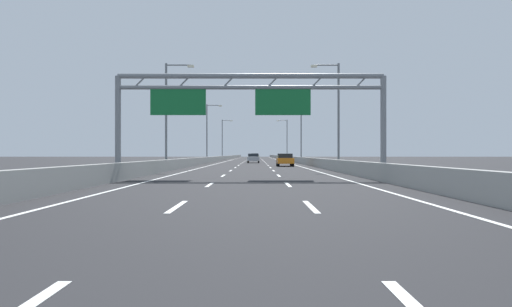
{
  "coord_description": "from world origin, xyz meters",
  "views": [
    {
      "loc": [
        0.33,
        -0.29,
        1.43
      ],
      "look_at": [
        0.1,
        60.04,
        1.46
      ],
      "focal_mm": 33.38,
      "sensor_mm": 36.0,
      "label": 1
    }
  ],
  "objects_px": {
    "streetlamp_right_far": "(302,129)",
    "silver_car": "(255,158)",
    "streetlamp_left_mid": "(171,109)",
    "blue_car": "(257,156)",
    "streetlamp_right_mid": "(338,109)",
    "streetlamp_left_far": "(210,129)",
    "orange_car": "(287,160)",
    "yellow_car": "(257,157)",
    "sign_gantry": "(248,98)",
    "streetlamp_left_distant": "(225,137)",
    "streetlamp_right_distant": "(288,137)"
  },
  "relations": [
    {
      "from": "sign_gantry",
      "to": "streetlamp_right_far",
      "type": "height_order",
      "value": "streetlamp_right_far"
    },
    {
      "from": "yellow_car",
      "to": "streetlamp_left_far",
      "type": "bearing_deg",
      "value": -104.99
    },
    {
      "from": "silver_car",
      "to": "streetlamp_left_mid",
      "type": "bearing_deg",
      "value": -102.93
    },
    {
      "from": "streetlamp_left_distant",
      "to": "streetlamp_right_distant",
      "type": "height_order",
      "value": "same"
    },
    {
      "from": "sign_gantry",
      "to": "blue_car",
      "type": "relative_size",
      "value": 4.01
    },
    {
      "from": "streetlamp_right_far",
      "to": "streetlamp_left_distant",
      "type": "relative_size",
      "value": 1.0
    },
    {
      "from": "silver_car",
      "to": "streetlamp_left_distant",
      "type": "bearing_deg",
      "value": 100.93
    },
    {
      "from": "streetlamp_left_mid",
      "to": "streetlamp_right_far",
      "type": "bearing_deg",
      "value": 67.0
    },
    {
      "from": "streetlamp_right_far",
      "to": "blue_car",
      "type": "relative_size",
      "value": 2.29
    },
    {
      "from": "streetlamp_left_mid",
      "to": "yellow_car",
      "type": "height_order",
      "value": "streetlamp_left_mid"
    },
    {
      "from": "streetlamp_right_mid",
      "to": "streetlamp_left_far",
      "type": "bearing_deg",
      "value": 113.0
    },
    {
      "from": "sign_gantry",
      "to": "streetlamp_right_distant",
      "type": "height_order",
      "value": "streetlamp_right_distant"
    },
    {
      "from": "streetlamp_right_far",
      "to": "silver_car",
      "type": "relative_size",
      "value": 2.25
    },
    {
      "from": "sign_gantry",
      "to": "yellow_car",
      "type": "xyz_separation_m",
      "value": [
        0.38,
        76.67,
        -4.07
      ]
    },
    {
      "from": "silver_car",
      "to": "streetlamp_left_far",
      "type": "bearing_deg",
      "value": 157.74
    },
    {
      "from": "streetlamp_right_mid",
      "to": "sign_gantry",
      "type": "bearing_deg",
      "value": -120.32
    },
    {
      "from": "streetlamp_right_far",
      "to": "silver_car",
      "type": "height_order",
      "value": "streetlamp_right_far"
    },
    {
      "from": "streetlamp_left_far",
      "to": "streetlamp_right_far",
      "type": "bearing_deg",
      "value": 0.0
    },
    {
      "from": "streetlamp_left_distant",
      "to": "silver_car",
      "type": "height_order",
      "value": "streetlamp_left_distant"
    },
    {
      "from": "streetlamp_left_far",
      "to": "yellow_car",
      "type": "height_order",
      "value": "streetlamp_left_far"
    },
    {
      "from": "streetlamp_right_mid",
      "to": "streetlamp_left_distant",
      "type": "relative_size",
      "value": 1.0
    },
    {
      "from": "streetlamp_left_far",
      "to": "streetlamp_right_distant",
      "type": "relative_size",
      "value": 1.0
    },
    {
      "from": "streetlamp_left_mid",
      "to": "streetlamp_right_mid",
      "type": "relative_size",
      "value": 1.0
    },
    {
      "from": "streetlamp_left_distant",
      "to": "blue_car",
      "type": "xyz_separation_m",
      "value": [
        7.54,
        0.47,
        -4.63
      ]
    },
    {
      "from": "sign_gantry",
      "to": "streetlamp_left_mid",
      "type": "distance_m",
      "value": 15.08
    },
    {
      "from": "sign_gantry",
      "to": "orange_car",
      "type": "relative_size",
      "value": 3.82
    },
    {
      "from": "orange_car",
      "to": "streetlamp_left_mid",
      "type": "bearing_deg",
      "value": -132.79
    },
    {
      "from": "orange_car",
      "to": "streetlamp_right_far",
      "type": "bearing_deg",
      "value": 80.62
    },
    {
      "from": "streetlamp_right_mid",
      "to": "yellow_car",
      "type": "bearing_deg",
      "value": 96.63
    },
    {
      "from": "streetlamp_right_far",
      "to": "silver_car",
      "type": "bearing_deg",
      "value": -158.2
    },
    {
      "from": "sign_gantry",
      "to": "streetlamp_left_distant",
      "type": "bearing_deg",
      "value": 94.91
    },
    {
      "from": "streetlamp_right_far",
      "to": "yellow_car",
      "type": "height_order",
      "value": "streetlamp_right_far"
    },
    {
      "from": "streetlamp_left_far",
      "to": "silver_car",
      "type": "distance_m",
      "value": 9.23
    },
    {
      "from": "streetlamp_right_mid",
      "to": "silver_car",
      "type": "relative_size",
      "value": 2.25
    },
    {
      "from": "orange_car",
      "to": "blue_car",
      "type": "bearing_deg",
      "value": 93.47
    },
    {
      "from": "streetlamp_right_far",
      "to": "silver_car",
      "type": "distance_m",
      "value": 9.37
    },
    {
      "from": "orange_car",
      "to": "streetlamp_right_mid",
      "type": "bearing_deg",
      "value": -72.3
    },
    {
      "from": "streetlamp_right_mid",
      "to": "orange_car",
      "type": "bearing_deg",
      "value": 107.7
    },
    {
      "from": "streetlamp_right_mid",
      "to": "streetlamp_left_far",
      "type": "xyz_separation_m",
      "value": [
        -14.93,
        35.17,
        0.0
      ]
    },
    {
      "from": "streetlamp_left_distant",
      "to": "streetlamp_right_far",
      "type": "bearing_deg",
      "value": -67.0
    },
    {
      "from": "yellow_car",
      "to": "orange_car",
      "type": "distance_m",
      "value": 51.54
    },
    {
      "from": "streetlamp_left_mid",
      "to": "streetlamp_right_far",
      "type": "xyz_separation_m",
      "value": [
        14.93,
        35.17,
        0.0
      ]
    },
    {
      "from": "streetlamp_left_distant",
      "to": "silver_car",
      "type": "xyz_separation_m",
      "value": [
        7.38,
        -38.19,
        -4.65
      ]
    },
    {
      "from": "streetlamp_left_far",
      "to": "streetlamp_left_distant",
      "type": "xyz_separation_m",
      "value": [
        0.0,
        35.17,
        0.0
      ]
    },
    {
      "from": "streetlamp_left_mid",
      "to": "blue_car",
      "type": "distance_m",
      "value": 71.37
    },
    {
      "from": "streetlamp_left_mid",
      "to": "streetlamp_right_mid",
      "type": "xyz_separation_m",
      "value": [
        14.93,
        0.0,
        0.0
      ]
    },
    {
      "from": "blue_car",
      "to": "orange_car",
      "type": "xyz_separation_m",
      "value": [
        3.56,
        -58.82,
        -0.02
      ]
    },
    {
      "from": "streetlamp_right_distant",
      "to": "orange_car",
      "type": "bearing_deg",
      "value": -93.75
    },
    {
      "from": "streetlamp_right_mid",
      "to": "streetlamp_left_far",
      "type": "relative_size",
      "value": 1.0
    },
    {
      "from": "yellow_car",
      "to": "silver_car",
      "type": "xyz_separation_m",
      "value": [
        -0.18,
        -31.26,
        -0.02
      ]
    }
  ]
}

